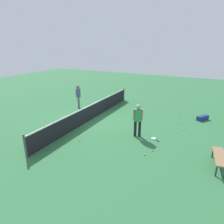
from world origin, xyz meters
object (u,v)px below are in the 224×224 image
tennis_ball_by_net (153,150)px  courtside_bench (220,157)px  tennis_ball_near_player (180,114)px  equipment_bag (203,118)px  tennis_racket_near_player (154,139)px  tennis_racket_far_player (93,105)px  player_near_side (138,118)px  tennis_ball_stray_left (184,129)px  tennis_ball_stray_right (178,123)px  player_far_side (78,95)px  tennis_ball_baseline (144,155)px  tennis_ball_midcourt (79,140)px

tennis_ball_by_net → courtside_bench: courtside_bench is taller
tennis_ball_near_player → equipment_bag: size_ratio=0.08×
tennis_racket_near_player → tennis_racket_far_player: (3.52, 5.82, 0.00)m
player_near_side → tennis_ball_stray_left: bearing=-45.9°
courtside_bench → tennis_ball_stray_right: bearing=29.3°
tennis_ball_by_net → tennis_ball_stray_left: 3.16m
tennis_ball_near_player → courtside_bench: (-5.59, -2.30, 0.38)m
tennis_racket_far_player → tennis_ball_by_net: size_ratio=8.99×
tennis_ball_stray_right → courtside_bench: 4.42m
player_far_side → tennis_racket_near_player: bearing=-110.8°
tennis_ball_by_net → tennis_ball_stray_right: same height
tennis_racket_far_player → courtside_bench: size_ratio=0.39×
tennis_ball_stray_left → courtside_bench: bearing=-151.0°
equipment_bag → tennis_ball_baseline: bearing=161.1°
player_far_side → player_near_side: bearing=-114.6°
tennis_racket_near_player → equipment_bag: bearing=-26.8°
tennis_racket_far_player → tennis_ball_midcourt: bearing=-154.0°
tennis_racket_near_player → courtside_bench: 3.14m
tennis_ball_baseline → courtside_bench: bearing=-80.2°
equipment_bag → player_near_side: bearing=144.9°
tennis_ball_stray_right → equipment_bag: equipment_bag is taller
tennis_racket_near_player → tennis_ball_by_net: (-1.19, -0.28, 0.02)m
player_near_side → tennis_ball_baseline: player_near_side is taller
tennis_racket_near_player → tennis_racket_far_player: bearing=58.8°
courtside_bench → tennis_ball_baseline: bearing=99.8°
tennis_ball_near_player → equipment_bag: bearing=-107.0°
tennis_ball_midcourt → tennis_ball_stray_left: 5.73m
tennis_racket_far_player → tennis_ball_stray_right: 6.59m
player_near_side → tennis_ball_stray_left: 2.97m
tennis_ball_stray_left → tennis_ball_by_net: bearing=163.8°
tennis_ball_midcourt → player_near_side: bearing=-53.3°
tennis_ball_near_player → tennis_ball_baseline: 6.10m
player_far_side → tennis_racket_far_player: player_far_side is taller
tennis_racket_far_player → tennis_ball_stray_left: tennis_ball_stray_left is taller
tennis_racket_far_player → tennis_ball_midcourt: (-5.38, -2.62, 0.02)m
tennis_ball_baseline → player_near_side: bearing=29.8°
player_far_side → tennis_racket_near_player: size_ratio=2.96×
tennis_ball_by_net → tennis_ball_baseline: bearing=156.4°
tennis_racket_far_player → tennis_ball_by_net: (-4.72, -6.11, 0.02)m
tennis_ball_midcourt → tennis_ball_baseline: same height
tennis_ball_near_player → courtside_bench: courtside_bench is taller
tennis_ball_by_net → player_near_side: bearing=46.4°
tennis_ball_midcourt → tennis_ball_baseline: (0.16, -3.26, 0.00)m
tennis_ball_near_player → courtside_bench: bearing=-157.7°
player_far_side → tennis_ball_near_player: 7.22m
tennis_racket_far_player → player_near_side: bearing=-126.1°
player_near_side → tennis_racket_near_player: bearing=-82.8°
player_far_side → tennis_ball_stray_right: 7.08m
tennis_ball_baseline → courtside_bench: 2.87m
player_far_side → tennis_ball_stray_right: (0.23, -7.01, -0.98)m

